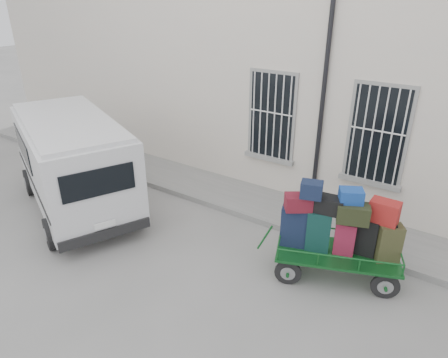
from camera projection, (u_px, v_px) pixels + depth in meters
ground at (220, 248)px, 8.93m from camera, size 80.00×80.00×0.00m
building at (325, 74)px, 11.78m from camera, size 24.00×5.15×6.00m
sidewalk at (267, 205)px, 10.55m from camera, size 24.00×1.70×0.15m
luggage_cart at (339, 232)px, 7.58m from camera, size 2.73×1.82×2.05m
van at (73, 159)px, 10.03m from camera, size 5.19×3.78×2.43m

